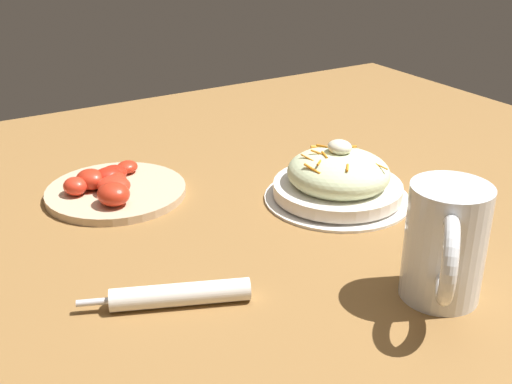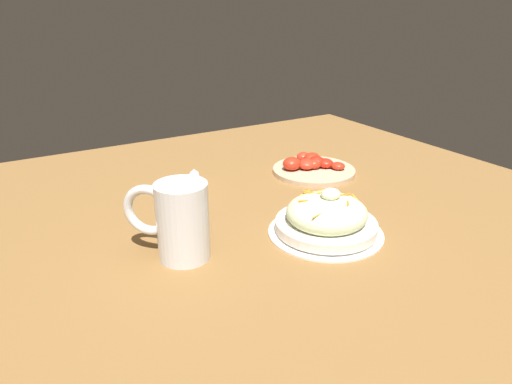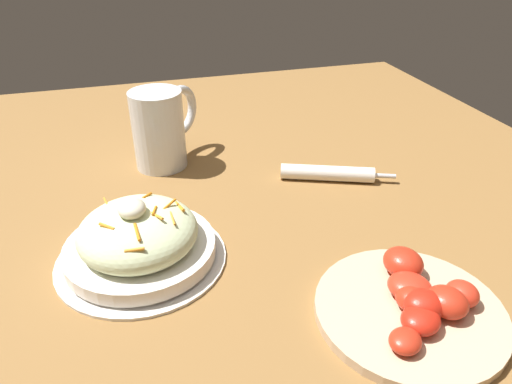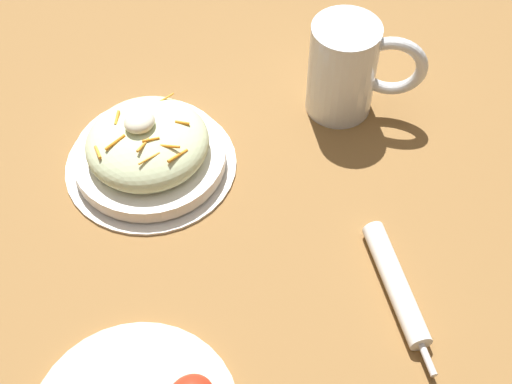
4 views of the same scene
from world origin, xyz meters
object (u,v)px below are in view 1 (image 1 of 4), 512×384
Objects in this scene: beer_mug at (445,248)px; tomato_plate at (112,188)px; napkin_roll at (179,295)px; salad_plate at (338,180)px.

beer_mug reaches higher than tomato_plate.
salad_plate is at bearing 111.87° from napkin_roll.
napkin_roll is at bearing -118.12° from beer_mug.
napkin_roll is at bearing -68.13° from salad_plate.
salad_plate is 1.61× the size of beer_mug.
tomato_plate reaches higher than napkin_roll.
salad_plate is 0.28m from beer_mug.
napkin_roll is (0.13, -0.33, -0.02)m from salad_plate.
salad_plate is 0.35m from napkin_roll.
beer_mug reaches higher than salad_plate.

